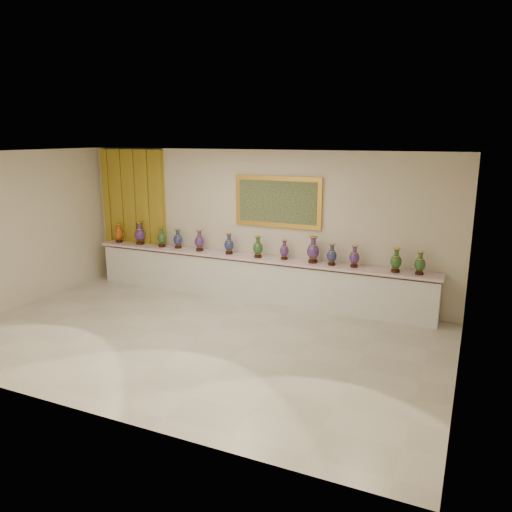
{
  "coord_description": "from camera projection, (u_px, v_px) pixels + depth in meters",
  "views": [
    {
      "loc": [
        4.06,
        -6.61,
        3.26
      ],
      "look_at": [
        0.32,
        1.7,
        1.06
      ],
      "focal_mm": 35.0,
      "sensor_mm": 36.0,
      "label": 1
    }
  ],
  "objects": [
    {
      "name": "vase_0",
      "position": [
        119.0,
        234.0,
        11.31
      ],
      "size": [
        0.25,
        0.25,
        0.43
      ],
      "rotation": [
        0.0,
        0.0,
        -0.29
      ],
      "color": "#33150E",
      "rests_on": "counter"
    },
    {
      "name": "vase_1",
      "position": [
        140.0,
        234.0,
        11.11
      ],
      "size": [
        0.28,
        0.28,
        0.5
      ],
      "rotation": [
        0.0,
        0.0,
        -0.27
      ],
      "color": "#33150E",
      "rests_on": "counter"
    },
    {
      "name": "vase_6",
      "position": [
        258.0,
        248.0,
        9.9
      ],
      "size": [
        0.24,
        0.24,
        0.43
      ],
      "rotation": [
        0.0,
        0.0,
        0.2
      ],
      "color": "#33150E",
      "rests_on": "counter"
    },
    {
      "name": "label_card",
      "position": [
        166.0,
        249.0,
        10.71
      ],
      "size": [
        0.1,
        0.06,
        0.0
      ],
      "primitive_type": "cube",
      "color": "white",
      "rests_on": "counter"
    },
    {
      "name": "counter",
      "position": [
        253.0,
        278.0,
        10.15
      ],
      "size": [
        7.28,
        0.48,
        0.9
      ],
      "color": "white",
      "rests_on": "ground"
    },
    {
      "name": "vase_3",
      "position": [
        178.0,
        240.0,
        10.73
      ],
      "size": [
        0.24,
        0.24,
        0.42
      ],
      "rotation": [
        0.0,
        0.0,
        -0.29
      ],
      "color": "#33150E",
      "rests_on": "counter"
    },
    {
      "name": "vase_5",
      "position": [
        229.0,
        245.0,
        10.2
      ],
      "size": [
        0.22,
        0.22,
        0.43
      ],
      "rotation": [
        0.0,
        0.0,
        0.13
      ],
      "color": "#33150E",
      "rests_on": "counter"
    },
    {
      "name": "vase_9",
      "position": [
        332.0,
        256.0,
        9.31
      ],
      "size": [
        0.23,
        0.23,
        0.41
      ],
      "rotation": [
        0.0,
        0.0,
        -0.23
      ],
      "color": "#33150E",
      "rests_on": "counter"
    },
    {
      "name": "ground",
      "position": [
        196.0,
        338.0,
        8.24
      ],
      "size": [
        8.0,
        8.0,
        0.0
      ],
      "primitive_type": "plane",
      "color": "beige",
      "rests_on": "ground"
    },
    {
      "name": "vase_8",
      "position": [
        313.0,
        251.0,
        9.48
      ],
      "size": [
        0.27,
        0.27,
        0.51
      ],
      "rotation": [
        0.0,
        0.0,
        -0.14
      ],
      "color": "#33150E",
      "rests_on": "counter"
    },
    {
      "name": "vase_12",
      "position": [
        420.0,
        264.0,
        8.68
      ],
      "size": [
        0.25,
        0.25,
        0.42
      ],
      "rotation": [
        0.0,
        0.0,
        -0.37
      ],
      "color": "#33150E",
      "rests_on": "counter"
    },
    {
      "name": "vase_2",
      "position": [
        162.0,
        238.0,
        10.85
      ],
      "size": [
        0.23,
        0.23,
        0.43
      ],
      "rotation": [
        0.0,
        0.0,
        0.19
      ],
      "color": "#33150E",
      "rests_on": "counter"
    },
    {
      "name": "vase_4",
      "position": [
        200.0,
        241.0,
        10.47
      ],
      "size": [
        0.27,
        0.27,
        0.45
      ],
      "rotation": [
        0.0,
        0.0,
        0.38
      ],
      "color": "#33150E",
      "rests_on": "counter"
    },
    {
      "name": "vase_7",
      "position": [
        284.0,
        251.0,
        9.75
      ],
      "size": [
        0.21,
        0.21,
        0.39
      ],
      "rotation": [
        0.0,
        0.0,
        -0.21
      ],
      "color": "#33150E",
      "rests_on": "counter"
    },
    {
      "name": "room",
      "position": [
        155.0,
        214.0,
        11.02
      ],
      "size": [
        8.0,
        8.0,
        8.0
      ],
      "color": "beige",
      "rests_on": "ground"
    },
    {
      "name": "vase_11",
      "position": [
        396.0,
        261.0,
        8.83
      ],
      "size": [
        0.26,
        0.26,
        0.43
      ],
      "rotation": [
        0.0,
        0.0,
        -0.39
      ],
      "color": "#33150E",
      "rests_on": "counter"
    },
    {
      "name": "vase_10",
      "position": [
        354.0,
        257.0,
        9.17
      ],
      "size": [
        0.22,
        0.22,
        0.41
      ],
      "rotation": [
        0.0,
        0.0,
        0.16
      ],
      "color": "#33150E",
      "rests_on": "counter"
    }
  ]
}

